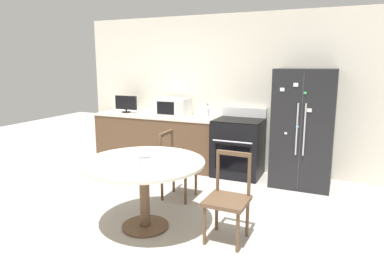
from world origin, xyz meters
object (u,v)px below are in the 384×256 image
Objects in this scene: oven_range at (238,147)px; dining_chair_right at (228,199)px; countertop_tv at (126,103)px; candle_glass at (135,162)px; refrigerator at (303,128)px; dining_chair_far at (177,167)px; counter_bottle at (207,113)px; microwave at (173,107)px.

oven_range is 2.11m from dining_chair_right.
countertop_tv reaches higher than candle_glass.
refrigerator reaches higher than candle_glass.
oven_range is at bearing 79.68° from candle_glass.
counter_bottle is at bearing -177.86° from dining_chair_far.
counter_bottle is (-1.52, 0.04, 0.13)m from refrigerator.
oven_range is at bearing 177.76° from refrigerator.
candle_glass is (-1.42, -2.32, -0.06)m from refrigerator.
counter_bottle is (-0.54, -0.00, 0.52)m from oven_range.
counter_bottle is at bearing 92.59° from candle_glass.
oven_range is 1.20× the size of dining_chair_far.
counter_bottle is at bearing -179.79° from oven_range.
counter_bottle is 1.37m from dining_chair_far.
candle_glass is (-0.43, -2.36, 0.34)m from oven_range.
refrigerator is 1.60× the size of oven_range.
counter_bottle is at bearing -4.48° from microwave.
dining_chair_far is at bearing -38.58° from dining_chair_right.
oven_range is 2.42m from candle_glass.
oven_range is at bearing -2.38° from microwave.
microwave is 6.06× the size of candle_glass.
dining_chair_right is at bearing -104.24° from refrigerator.
countertop_tv is 2.97m from candle_glass.
dining_chair_right is at bearing 18.25° from candle_glass.
dining_chair_right is (-0.51, -2.02, -0.43)m from refrigerator.
refrigerator reaches higher than counter_bottle.
dining_chair_right is 1.02m from candle_glass.
oven_range is at bearing -1.21° from countertop_tv.
dining_chair_right is at bearing -77.03° from oven_range.
counter_bottle is 2.66× the size of candle_glass.
candle_glass is at bearing -121.42° from refrigerator.
candle_glass is (0.77, -2.41, -0.25)m from microwave.
countertop_tv is 4.76× the size of candle_glass.
dining_chair_far is 1.17m from candle_glass.
countertop_tv is at bearing -37.30° from dining_chair_right.
refrigerator reaches higher than oven_range.
counter_bottle reaches higher than dining_chair_far.
candle_glass is (0.06, -1.11, 0.37)m from dining_chair_far.
counter_bottle is 2.37m from candle_glass.
counter_bottle is at bearing -62.52° from dining_chair_right.
candle_glass is at bearing -72.37° from microwave.
dining_chair_far is at bearing 93.19° from candle_glass.
counter_bottle is (0.66, -0.05, -0.06)m from microwave.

